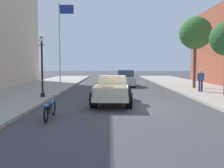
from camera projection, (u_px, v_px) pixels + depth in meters
name	position (u px, v px, depth m)	size (l,w,h in m)	color
ground_plane	(125.00, 107.00, 13.05)	(140.00, 140.00, 0.00)	#3D3D42
hotrod_truck_cream	(113.00, 90.00, 14.27)	(2.37, 5.01, 1.58)	beige
motorcycle_parked	(50.00, 108.00, 10.20)	(0.62, 2.12, 0.93)	black
car_background_silver	(126.00, 79.00, 25.26)	(1.93, 4.33, 1.65)	#B7B7BC
pedestrian_sidewalk_right	(201.00, 79.00, 18.97)	(0.53, 0.22, 1.65)	#232847
street_lamp_near	(42.00, 62.00, 15.77)	(0.50, 0.32, 3.85)	black
flagpole	(61.00, 33.00, 28.75)	(1.74, 0.16, 9.16)	#B2B2B7
street_tree_second	(195.00, 33.00, 21.82)	(2.82, 2.82, 6.22)	brown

